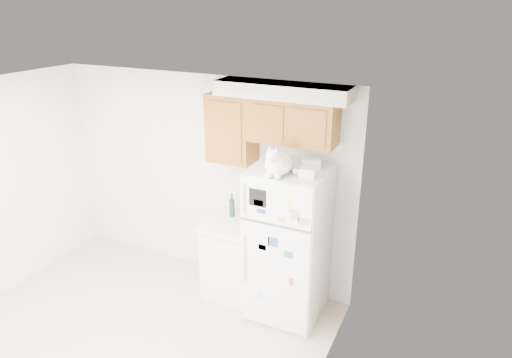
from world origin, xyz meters
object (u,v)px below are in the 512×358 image
Objects in this scene: refrigerator at (288,244)px; storage_box_front at (308,173)px; cat at (278,163)px; bottle_green at (232,205)px; storage_box_back at (311,163)px; base_counter at (235,257)px; bottle_amber at (248,207)px.

storage_box_front reaches higher than refrigerator.
cat reaches higher than bottle_green.
storage_box_front is at bearing -99.92° from storage_box_back.
base_counter is (-0.69, 0.07, -0.39)m from refrigerator.
bottle_amber is (-0.56, 0.48, -0.77)m from cat.
bottle_amber is (-0.60, 0.26, 0.20)m from refrigerator.
bottle_green is at bearing 165.36° from refrigerator.
storage_box_front reaches higher than base_counter.
base_counter is 1.55m from storage_box_back.
storage_box_back reaches higher than bottle_green.
storage_box_back is 1.06m from bottle_amber.
cat is 2.56× the size of storage_box_back.
storage_box_front is (0.28, 0.08, -0.08)m from cat.
refrigerator is at bearing 146.80° from storage_box_front.
refrigerator is at bearing -14.64° from bottle_green.
storage_box_front is (0.23, -0.14, 0.89)m from refrigerator.
cat is 3.08× the size of storage_box_front.
cat is 0.30m from storage_box_front.
bottle_amber is (-0.78, 0.15, -0.70)m from storage_box_back.
refrigerator is 0.93m from storage_box_front.
refrigerator is 6.58× the size of bottle_amber.
refrigerator is at bearing -23.61° from bottle_amber.
refrigerator is 0.79m from base_counter.
bottle_green reaches higher than bottle_amber.
storage_box_front is 1.27m from bottle_green.
cat reaches higher than base_counter.
storage_box_front is 1.16m from bottle_amber.
refrigerator is 0.92m from storage_box_back.
refrigerator is 0.83m from bottle_green.
refrigerator is at bearing -170.24° from storage_box_back.
cat is at bearing -40.54° from bottle_amber.
cat is 1.07m from bottle_amber.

